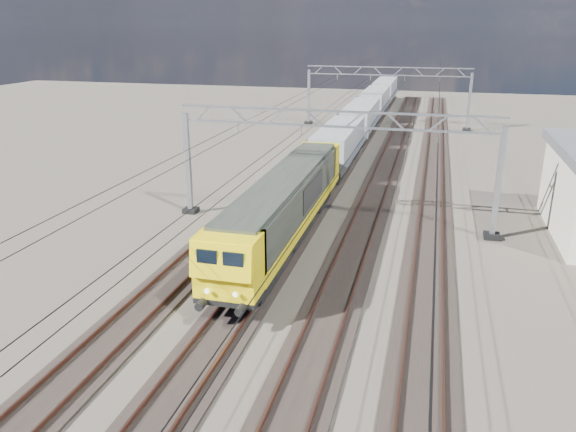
% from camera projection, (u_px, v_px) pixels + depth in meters
% --- Properties ---
extents(ground, '(160.00, 160.00, 0.00)m').
position_uv_depth(ground, '(319.00, 248.00, 31.44)').
color(ground, '#2A2520').
rests_on(ground, ground).
extents(track_outer_west, '(2.60, 140.00, 0.30)m').
position_uv_depth(track_outer_west, '(218.00, 237.00, 32.84)').
color(track_outer_west, black).
rests_on(track_outer_west, ground).
extents(track_loco, '(2.60, 140.00, 0.30)m').
position_uv_depth(track_loco, '(284.00, 243.00, 31.89)').
color(track_loco, black).
rests_on(track_loco, ground).
extents(track_inner_east, '(2.60, 140.00, 0.30)m').
position_uv_depth(track_inner_east, '(354.00, 250.00, 30.94)').
color(track_inner_east, black).
rests_on(track_inner_east, ground).
extents(track_outer_east, '(2.60, 140.00, 0.30)m').
position_uv_depth(track_outer_east, '(429.00, 257.00, 29.99)').
color(track_outer_east, black).
rests_on(track_outer_east, ground).
extents(catenary_gantry_mid, '(19.90, 0.90, 7.11)m').
position_uv_depth(catenary_gantry_mid, '(333.00, 164.00, 33.83)').
color(catenary_gantry_mid, '#9A9FA8').
rests_on(catenary_gantry_mid, ground).
extents(catenary_gantry_far, '(19.90, 0.90, 7.11)m').
position_uv_depth(catenary_gantry_far, '(387.00, 94.00, 66.78)').
color(catenary_gantry_far, '#9A9FA8').
rests_on(catenary_gantry_far, ground).
extents(overhead_wires, '(12.03, 140.00, 0.53)m').
position_uv_depth(overhead_wires, '(345.00, 122.00, 36.89)').
color(overhead_wires, black).
rests_on(overhead_wires, ground).
extents(locomotive, '(2.76, 21.10, 3.62)m').
position_uv_depth(locomotive, '(286.00, 204.00, 31.50)').
color(locomotive, black).
rests_on(locomotive, ground).
extents(hopper_wagon_lead, '(3.38, 13.00, 3.25)m').
position_uv_depth(hopper_wagon_lead, '(339.00, 144.00, 47.73)').
color(hopper_wagon_lead, black).
rests_on(hopper_wagon_lead, ground).
extents(hopper_wagon_mid, '(3.38, 13.00, 3.25)m').
position_uv_depth(hopper_wagon_mid, '(361.00, 118.00, 60.73)').
color(hopper_wagon_mid, black).
rests_on(hopper_wagon_mid, ground).
extents(hopper_wagon_third, '(3.38, 13.00, 3.25)m').
position_uv_depth(hopper_wagon_third, '(375.00, 101.00, 73.73)').
color(hopper_wagon_third, black).
rests_on(hopper_wagon_third, ground).
extents(hopper_wagon_fourth, '(3.38, 13.00, 3.25)m').
position_uv_depth(hopper_wagon_fourth, '(385.00, 89.00, 86.73)').
color(hopper_wagon_fourth, black).
rests_on(hopper_wagon_fourth, ground).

